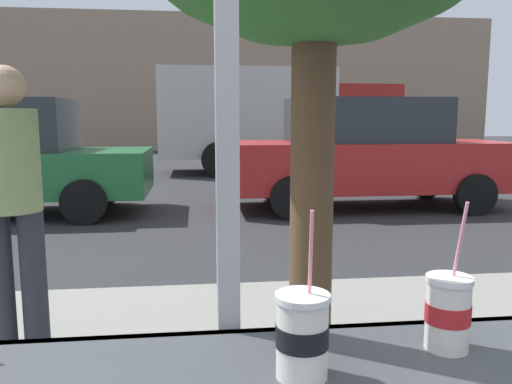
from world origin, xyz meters
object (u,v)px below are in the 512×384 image
Objects in this scene: parked_car_green at (0,158)px; box_truck at (273,116)px; soda_cup_right at (302,334)px; soda_cup_left at (448,311)px; pedestrian at (11,194)px; parked_car_red at (366,153)px.

parked_car_green is 0.69× the size of box_truck.
box_truck reaches higher than soda_cup_right.
soda_cup_left is at bearing -97.03° from box_truck.
pedestrian is (-1.52, 1.96, -0.02)m from soda_cup_left.
parked_car_green reaches higher than soda_cup_left.
soda_cup_right is at bearing -166.36° from soda_cup_left.
box_truck reaches higher than pedestrian.
parked_car_green is at bearing -180.00° from parked_car_red.
pedestrian is at bearing -69.66° from parked_car_green.
pedestrian is (-3.80, -5.25, 0.16)m from parked_car_red.
box_truck is (1.92, 13.05, 0.43)m from soda_cup_right.
parked_car_green is (-3.15, 7.29, -0.21)m from soda_cup_right.
soda_cup_right is 7.74m from parked_car_red.
box_truck is at bearing 48.67° from parked_car_green.
soda_cup_left is 8.00m from parked_car_green.
soda_cup_left is 0.33m from soda_cup_right.
soda_cup_right is 2.37m from pedestrian.
parked_car_green is at bearing 115.69° from soda_cup_left.
parked_car_red reaches higher than pedestrian.
parked_car_green is 0.94× the size of parked_car_red.
parked_car_red is 5.84m from box_truck.
soda_cup_right is 0.07× the size of parked_car_green.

